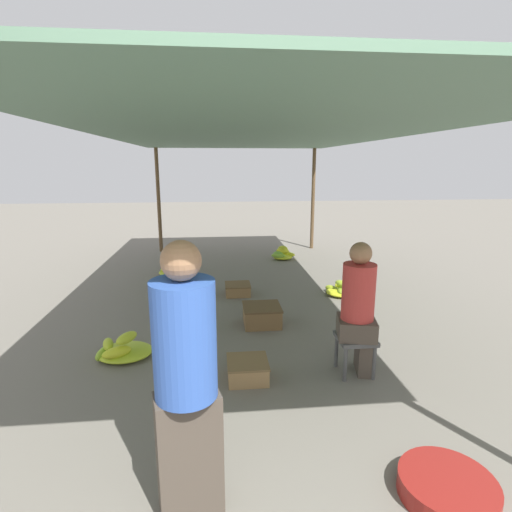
# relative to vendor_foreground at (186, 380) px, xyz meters

# --- Properties ---
(canopy_post_back_left) EXTENTS (0.08, 0.08, 2.29)m
(canopy_post_back_left) POSITION_rel_vendor_foreground_xyz_m (-1.07, 7.12, 0.33)
(canopy_post_back_left) COLOR brown
(canopy_post_back_left) RESTS_ON ground
(canopy_post_back_right) EXTENTS (0.08, 0.08, 2.29)m
(canopy_post_back_right) POSITION_rel_vendor_foreground_xyz_m (2.43, 7.12, 0.33)
(canopy_post_back_right) COLOR brown
(canopy_post_back_right) RESTS_ON ground
(canopy_tarp) EXTENTS (3.90, 7.94, 0.04)m
(canopy_tarp) POSITION_rel_vendor_foreground_xyz_m (0.68, 3.35, 1.49)
(canopy_tarp) COLOR #567A60
(canopy_tarp) RESTS_ON canopy_post_front_left
(vendor_foreground) EXTENTS (0.41, 0.41, 1.58)m
(vendor_foreground) POSITION_rel_vendor_foreground_xyz_m (0.00, 0.00, 0.00)
(vendor_foreground) COLOR #4C4238
(vendor_foreground) RESTS_ON ground
(stool) EXTENTS (0.34, 0.34, 0.37)m
(stool) POSITION_rel_vendor_foreground_xyz_m (1.46, 1.40, -0.52)
(stool) COLOR #4C4C4C
(stool) RESTS_ON ground
(vendor_seated) EXTENTS (0.40, 0.40, 1.27)m
(vendor_seated) POSITION_rel_vendor_foreground_xyz_m (1.47, 1.40, -0.17)
(vendor_seated) COLOR #4C4238
(vendor_seated) RESTS_ON ground
(basin_black) EXTENTS (0.57, 0.57, 0.12)m
(basin_black) POSITION_rel_vendor_foreground_xyz_m (1.51, -0.07, -0.76)
(basin_black) COLOR maroon
(basin_black) RESTS_ON ground
(banana_pile_left_0) EXTENTS (0.55, 0.49, 0.23)m
(banana_pile_left_0) POSITION_rel_vendor_foreground_xyz_m (-0.60, 4.31, -0.74)
(banana_pile_left_0) COLOR #B6CD2C
(banana_pile_left_0) RESTS_ON ground
(banana_pile_left_1) EXTENTS (0.58, 0.53, 0.28)m
(banana_pile_left_1) POSITION_rel_vendor_foreground_xyz_m (-0.82, 1.94, -0.74)
(banana_pile_left_1) COLOR #B7CE2B
(banana_pile_left_1) RESTS_ON ground
(banana_pile_left_2) EXTENTS (0.58, 0.54, 0.27)m
(banana_pile_left_2) POSITION_rel_vendor_foreground_xyz_m (-0.58, 5.08, -0.73)
(banana_pile_left_2) COLOR #96C031
(banana_pile_left_2) RESTS_ON ground
(banana_pile_right_0) EXTENTS (0.56, 0.51, 0.23)m
(banana_pile_right_0) POSITION_rel_vendor_foreground_xyz_m (2.08, 3.65, -0.74)
(banana_pile_right_0) COLOR #88BB34
(banana_pile_right_0) RESTS_ON ground
(banana_pile_right_1) EXTENTS (0.55, 0.38, 0.29)m
(banana_pile_right_1) POSITION_rel_vendor_foreground_xyz_m (1.55, 6.05, -0.72)
(banana_pile_right_1) COLOR #89BB34
(banana_pile_right_1) RESTS_ON ground
(crate_near) EXTENTS (0.38, 0.38, 0.17)m
(crate_near) POSITION_rel_vendor_foreground_xyz_m (0.49, 3.85, -0.74)
(crate_near) COLOR olive
(crate_near) RESTS_ON ground
(crate_mid) EXTENTS (0.46, 0.46, 0.24)m
(crate_mid) POSITION_rel_vendor_foreground_xyz_m (0.72, 2.67, -0.70)
(crate_mid) COLOR brown
(crate_mid) RESTS_ON ground
(crate_far) EXTENTS (0.38, 0.38, 0.18)m
(crate_far) POSITION_rel_vendor_foreground_xyz_m (0.44, 1.39, -0.73)
(crate_far) COLOR #9E7A4C
(crate_far) RESTS_ON ground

